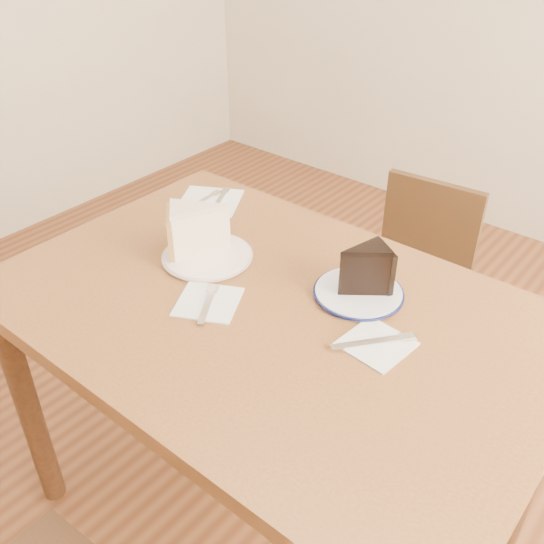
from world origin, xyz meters
The scene contains 14 objects.
ground centered at (0.00, 0.00, 0.00)m, with size 4.00×4.00×0.00m, color #4A2613.
table centered at (0.00, 0.00, 0.65)m, with size 1.20×0.80×0.75m.
chair_far centered at (0.00, 0.69, 0.41)m, with size 0.39×0.39×0.74m.
plate_cream centered at (-0.23, 0.05, 0.76)m, with size 0.21×0.21×0.01m, color white.
plate_navy centered at (0.13, 0.15, 0.76)m, with size 0.19×0.19×0.01m, color white.
carrot_cake centered at (-0.26, 0.06, 0.81)m, with size 0.10×0.14×0.10m, color #FBEBCF, non-canonical shape.
chocolate_cake centered at (0.13, 0.15, 0.81)m, with size 0.07×0.10×0.10m, color black, non-canonical shape.
napkin_cream centered at (-0.11, -0.08, 0.75)m, with size 0.13×0.13×0.00m, color white.
napkin_navy centered at (0.24, 0.03, 0.75)m, with size 0.12×0.12×0.00m, color white.
napkin_spare centered at (-0.43, 0.26, 0.75)m, with size 0.16×0.16×0.00m, color white.
fork_cream centered at (-0.10, -0.09, 0.76)m, with size 0.01×0.14×0.00m, color silver.
knife_navy centered at (0.24, 0.03, 0.76)m, with size 0.02×0.17×0.00m, color silver.
fork_spare centered at (-0.41, 0.28, 0.76)m, with size 0.01×0.14×0.00m, color white.
knife_spare centered at (-0.44, 0.24, 0.76)m, with size 0.01×0.16×0.00m, color silver.
Camera 1 is at (0.66, -0.79, 1.53)m, focal length 40.00 mm.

